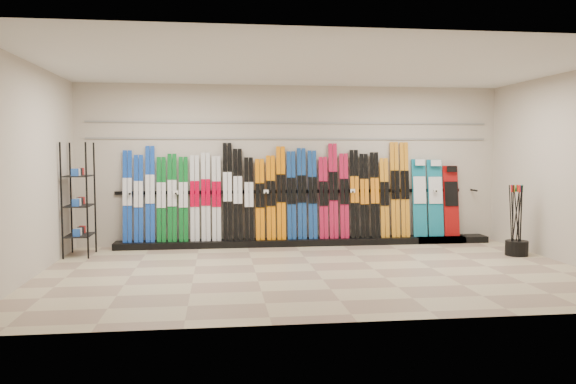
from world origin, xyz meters
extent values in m
plane|color=gray|center=(0.00, 0.00, 0.00)|extent=(8.00, 8.00, 0.00)
plane|color=#C0B4A4|center=(0.00, 2.50, 1.50)|extent=(8.00, 0.00, 8.00)
plane|color=#C0B4A4|center=(-4.00, 0.00, 1.50)|extent=(0.00, 5.00, 5.00)
plane|color=#C0B4A4|center=(4.00, 0.00, 1.50)|extent=(0.00, 5.00, 5.00)
plane|color=silver|center=(0.00, 0.00, 3.00)|extent=(8.00, 8.00, 0.00)
cube|color=black|center=(0.22, 2.28, 0.06)|extent=(8.00, 0.40, 0.12)
cube|color=#1643AD|center=(-3.05, 2.33, 0.95)|extent=(0.17, 0.22, 1.66)
cube|color=#1643AD|center=(-2.85, 2.33, 0.91)|extent=(0.17, 0.21, 1.58)
cube|color=#1643AD|center=(-2.65, 2.34, 0.99)|extent=(0.17, 0.23, 1.74)
cube|color=#0D6421|center=(-2.45, 2.32, 0.89)|extent=(0.17, 0.20, 1.54)
cube|color=#0D6421|center=(-2.25, 2.33, 0.92)|extent=(0.17, 0.21, 1.60)
cube|color=#0D6421|center=(-2.05, 2.32, 0.89)|extent=(0.17, 0.20, 1.54)
cube|color=silver|center=(-1.85, 2.33, 0.90)|extent=(0.17, 0.21, 1.57)
cube|color=silver|center=(-1.65, 2.33, 0.93)|extent=(0.17, 0.21, 1.62)
cube|color=silver|center=(-1.45, 2.32, 0.90)|extent=(0.17, 0.20, 1.56)
cube|color=black|center=(-1.25, 2.34, 1.02)|extent=(0.17, 0.23, 1.80)
cube|color=black|center=(-1.06, 2.33, 0.97)|extent=(0.17, 0.22, 1.69)
cube|color=black|center=(-0.85, 2.32, 0.88)|extent=(0.17, 0.20, 1.53)
cube|color=orange|center=(-0.65, 2.32, 0.87)|extent=(0.17, 0.20, 1.50)
cube|color=orange|center=(-0.44, 2.32, 0.90)|extent=(0.17, 0.21, 1.56)
cube|color=orange|center=(-0.25, 2.34, 0.99)|extent=(0.17, 0.23, 1.73)
cube|color=navy|center=(-0.05, 2.33, 0.94)|extent=(0.17, 0.22, 1.64)
cube|color=navy|center=(0.14, 2.33, 0.97)|extent=(0.17, 0.22, 1.70)
cube|color=navy|center=(0.35, 2.33, 0.95)|extent=(0.17, 0.22, 1.66)
cube|color=#B01437|center=(0.56, 2.32, 0.89)|extent=(0.17, 0.20, 1.54)
cube|color=#B01437|center=(0.75, 2.34, 1.02)|extent=(0.17, 0.23, 1.79)
cube|color=#B01437|center=(0.96, 2.33, 0.92)|extent=(0.17, 0.21, 1.60)
cube|color=black|center=(1.16, 2.33, 0.95)|extent=(0.17, 0.22, 1.67)
cube|color=black|center=(1.35, 2.33, 0.92)|extent=(0.17, 0.21, 1.60)
cube|color=black|center=(1.55, 2.33, 0.93)|extent=(0.17, 0.21, 1.63)
cube|color=orange|center=(1.74, 2.32, 0.88)|extent=(0.17, 0.20, 1.51)
cube|color=orange|center=(1.95, 2.34, 1.03)|extent=(0.17, 0.24, 1.82)
cube|color=orange|center=(2.15, 2.34, 1.03)|extent=(0.17, 0.24, 1.82)
cube|color=#14728C|center=(2.45, 2.35, 0.86)|extent=(0.27, 0.23, 1.49)
cube|color=#14728C|center=(2.77, 2.35, 0.86)|extent=(0.30, 0.23, 1.48)
cube|color=#990C0C|center=(3.09, 2.35, 0.80)|extent=(0.30, 0.21, 1.36)
cube|color=black|center=(-3.75, 1.70, 0.96)|extent=(0.40, 0.60, 1.91)
cylinder|color=black|center=(3.60, 0.80, 0.12)|extent=(0.38, 0.38, 0.25)
cylinder|color=black|center=(3.61, 0.83, 0.61)|extent=(0.12, 0.08, 1.18)
cylinder|color=black|center=(3.61, 0.78, 0.61)|extent=(0.03, 0.15, 1.17)
cylinder|color=black|center=(3.67, 0.81, 0.61)|extent=(0.06, 0.06, 1.18)
cylinder|color=black|center=(3.63, 0.74, 0.61)|extent=(0.08, 0.14, 1.17)
cylinder|color=black|center=(3.59, 0.73, 0.61)|extent=(0.03, 0.07, 1.18)
cylinder|color=black|center=(3.52, 0.80, 0.61)|extent=(0.09, 0.10, 1.18)
cylinder|color=black|center=(3.53, 0.84, 0.61)|extent=(0.09, 0.02, 1.18)
cylinder|color=black|center=(3.59, 0.85, 0.61)|extent=(0.13, 0.05, 1.18)
cylinder|color=black|center=(3.47, 0.78, 0.61)|extent=(0.05, 0.12, 1.18)
cube|color=gray|center=(0.00, 2.48, 2.00)|extent=(7.60, 0.02, 0.03)
cube|color=gray|center=(0.00, 2.48, 2.30)|extent=(7.60, 0.02, 0.03)
camera|label=1|loc=(-1.42, -8.06, 1.77)|focal=35.00mm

